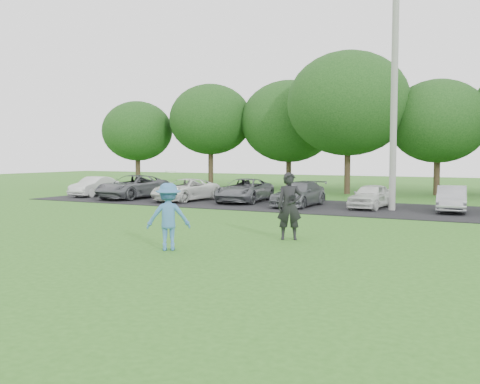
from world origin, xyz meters
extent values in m
plane|color=#2F651D|center=(0.00, 0.00, 0.00)|extent=(100.00, 100.00, 0.00)
cube|color=black|center=(0.00, 13.00, 0.01)|extent=(32.00, 6.50, 0.03)
cylinder|color=gray|center=(2.51, 12.76, 4.58)|extent=(0.28, 0.28, 9.15)
imported|color=teal|center=(-0.52, 0.61, 0.84)|extent=(1.26, 1.12, 1.69)
cylinder|color=white|center=(-0.42, 0.58, 1.98)|extent=(0.27, 0.27, 0.06)
imported|color=black|center=(1.55, 3.55, 0.95)|extent=(0.82, 0.71, 1.90)
cube|color=black|center=(1.73, 3.37, 1.23)|extent=(0.17, 0.15, 0.10)
imported|color=silver|center=(-14.30, 12.90, 0.58)|extent=(1.50, 3.44, 1.10)
imported|color=#585A5F|center=(-11.28, 12.61, 0.66)|extent=(2.24, 4.60, 1.26)
imported|color=white|center=(-7.89, 12.63, 0.59)|extent=(2.28, 4.23, 1.13)
imported|color=slate|center=(-4.88, 13.39, 0.61)|extent=(2.33, 4.37, 1.17)
imported|color=#595C60|center=(-1.68, 12.65, 0.59)|extent=(1.68, 3.90, 1.12)
imported|color=white|center=(1.51, 13.15, 0.57)|extent=(1.58, 3.29, 1.08)
imported|color=#ACAFB4|center=(4.83, 13.30, 0.57)|extent=(1.43, 3.34, 1.07)
cylinder|color=#38281C|center=(-18.00, 21.60, 1.10)|extent=(0.36, 0.36, 2.20)
ellipsoid|color=#214C19|center=(-18.00, 21.60, 4.15)|extent=(5.20, 5.20, 4.42)
cylinder|color=#38281C|center=(-12.50, 23.00, 1.35)|extent=(0.36, 0.36, 2.70)
ellipsoid|color=#214C19|center=(-12.50, 23.00, 4.93)|extent=(5.94, 5.94, 5.05)
cylinder|color=#38281C|center=(-7.00, 24.40, 1.10)|extent=(0.36, 0.36, 2.20)
ellipsoid|color=#214C19|center=(-7.00, 24.40, 4.71)|extent=(6.68, 6.68, 5.68)
cylinder|color=#38281C|center=(-2.00, 21.60, 1.35)|extent=(0.36, 0.36, 2.70)
ellipsoid|color=#214C19|center=(-2.00, 21.60, 5.48)|extent=(7.42, 7.42, 6.31)
cylinder|color=#38281C|center=(3.00, 23.00, 1.10)|extent=(0.36, 0.36, 2.20)
ellipsoid|color=#214C19|center=(3.00, 23.00, 4.36)|extent=(5.76, 5.76, 4.90)
camera|label=1|loc=(7.19, -10.37, 2.39)|focal=40.00mm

